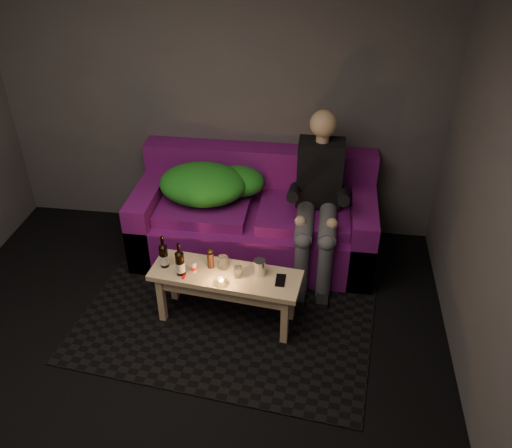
{
  "coord_description": "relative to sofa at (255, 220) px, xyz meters",
  "views": [
    {
      "loc": [
        0.95,
        -2.23,
        3.03
      ],
      "look_at": [
        0.44,
        1.47,
        0.52
      ],
      "focal_mm": 38.0,
      "sensor_mm": 36.0,
      "label": 1
    }
  ],
  "objects": [
    {
      "name": "steel_cup",
      "position": [
        0.16,
        -0.93,
        0.2
      ],
      "size": [
        0.11,
        0.11,
        0.12
      ],
      "primitive_type": "cylinder",
      "rotation": [
        0.0,
        0.0,
        -0.26
      ],
      "color": "silver",
      "rests_on": "coffee_table"
    },
    {
      "name": "beer_bottle_b",
      "position": [
        -0.42,
        -1.0,
        0.24
      ],
      "size": [
        0.07,
        0.07,
        0.27
      ],
      "color": "black",
      "rests_on": "coffee_table"
    },
    {
      "name": "person",
      "position": [
        0.55,
        -0.17,
        0.4
      ],
      "size": [
        0.38,
        0.87,
        1.4
      ],
      "color": "black",
      "rests_on": "sofa"
    },
    {
      "name": "rug",
      "position": [
        -0.09,
        -0.91,
        -0.32
      ],
      "size": [
        2.44,
        1.9,
        0.01
      ],
      "primitive_type": "cube",
      "rotation": [
        0.0,
        0.0,
        -0.11
      ],
      "color": "black",
      "rests_on": "floor"
    },
    {
      "name": "smartphone",
      "position": [
        0.32,
        -0.99,
        0.14
      ],
      "size": [
        0.07,
        0.14,
        0.01
      ],
      "primitive_type": "cube",
      "rotation": [
        0.0,
        0.0,
        -0.01
      ],
      "color": "black",
      "rests_on": "coffee_table"
    },
    {
      "name": "room",
      "position": [
        -0.39,
        -1.35,
        1.32
      ],
      "size": [
        4.5,
        4.5,
        4.5
      ],
      "color": "silver",
      "rests_on": "ground"
    },
    {
      "name": "tumbler_front",
      "position": [
        0.01,
        -0.98,
        0.18
      ],
      "size": [
        0.09,
        0.09,
        0.09
      ],
      "primitive_type": "cylinder",
      "rotation": [
        0.0,
        0.0,
        -0.29
      ],
      "color": "white",
      "rests_on": "coffee_table"
    },
    {
      "name": "tealight",
      "position": [
        -0.1,
        -1.08,
        0.16
      ],
      "size": [
        0.06,
        0.06,
        0.04
      ],
      "color": "white",
      "rests_on": "coffee_table"
    },
    {
      "name": "pepper_mill",
      "position": [
        -0.22,
        -0.9,
        0.2
      ],
      "size": [
        0.06,
        0.06,
        0.13
      ],
      "primitive_type": "cylinder",
      "rotation": [
        0.0,
        0.0,
        0.19
      ],
      "color": "black",
      "rests_on": "coffee_table"
    },
    {
      "name": "floor",
      "position": [
        -0.39,
        -1.82,
        -0.33
      ],
      "size": [
        4.5,
        4.5,
        0.0
      ],
      "primitive_type": "plane",
      "color": "black",
      "rests_on": "ground"
    },
    {
      "name": "coffee_table",
      "position": [
        -0.09,
        -0.96,
        0.05
      ],
      "size": [
        1.17,
        0.49,
        0.46
      ],
      "rotation": [
        0.0,
        0.0,
        -0.11
      ],
      "color": "tan",
      "rests_on": "rug"
    },
    {
      "name": "beer_bottle_a",
      "position": [
        -0.57,
        -0.93,
        0.24
      ],
      "size": [
        0.07,
        0.07,
        0.27
      ],
      "color": "black",
      "rests_on": "coffee_table"
    },
    {
      "name": "salt_shaker",
      "position": [
        -0.33,
        -0.96,
        0.18
      ],
      "size": [
        0.05,
        0.05,
        0.08
      ],
      "primitive_type": "cylinder",
      "rotation": [
        0.0,
        0.0,
        -0.35
      ],
      "color": "silver",
      "rests_on": "coffee_table"
    },
    {
      "name": "red_lighter",
      "position": [
        -0.39,
        -1.04,
        0.14
      ],
      "size": [
        0.02,
        0.07,
        0.01
      ],
      "primitive_type": "cube",
      "rotation": [
        0.0,
        0.0,
        -0.03
      ],
      "color": "red",
      "rests_on": "coffee_table"
    },
    {
      "name": "green_blanket",
      "position": [
        -0.41,
        -0.01,
        0.35
      ],
      "size": [
        0.93,
        0.63,
        0.32
      ],
      "color": "#1A9028",
      "rests_on": "sofa"
    },
    {
      "name": "tumbler_back",
      "position": [
        -0.12,
        -0.89,
        0.19
      ],
      "size": [
        0.11,
        0.11,
        0.1
      ],
      "primitive_type": "cylinder",
      "rotation": [
        0.0,
        0.0,
        -0.42
      ],
      "color": "white",
      "rests_on": "coffee_table"
    },
    {
      "name": "sofa",
      "position": [
        0.0,
        0.0,
        0.0
      ],
      "size": [
        2.1,
        0.95,
        0.9
      ],
      "color": "#6C0E67",
      "rests_on": "floor"
    }
  ]
}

